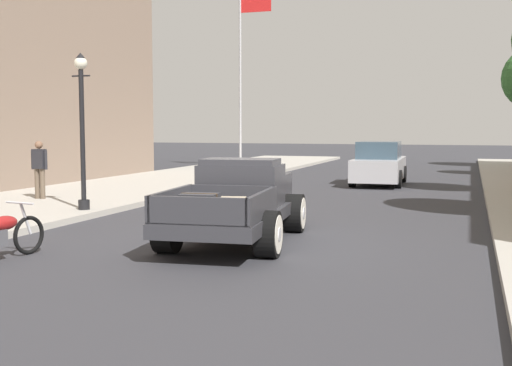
% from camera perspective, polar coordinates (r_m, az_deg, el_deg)
% --- Properties ---
extents(ground_plane, '(140.00, 140.00, 0.00)m').
position_cam_1_polar(ground_plane, '(12.29, -0.83, -5.23)').
color(ground_plane, '#333338').
extents(hotrod_truck_gunmetal, '(2.50, 5.05, 1.58)m').
position_cam_1_polar(hotrod_truck_gunmetal, '(12.38, -1.46, -1.63)').
color(hotrod_truck_gunmetal, '#333338').
rests_on(hotrod_truck_gunmetal, ground).
extents(car_background_silver, '(1.97, 4.35, 1.65)m').
position_cam_1_polar(car_background_silver, '(24.62, 10.99, 1.63)').
color(car_background_silver, '#B7B7BC').
rests_on(car_background_silver, ground).
extents(pedestrian_sidewalk_left, '(0.53, 0.22, 1.65)m').
position_cam_1_polar(pedestrian_sidewalk_left, '(19.10, -18.88, 1.45)').
color(pedestrian_sidewalk_left, brown).
rests_on(pedestrian_sidewalk_left, sidewalk_left).
extents(street_lamp_near, '(0.50, 0.32, 3.85)m').
position_cam_1_polar(street_lamp_near, '(16.23, -15.36, 5.55)').
color(street_lamp_near, black).
rests_on(street_lamp_near, sidewalk_left).
extents(flagpole, '(1.74, 0.16, 9.16)m').
position_cam_1_polar(flagpole, '(33.13, -1.05, 11.25)').
color(flagpole, '#B2B2B7').
rests_on(flagpole, sidewalk_left).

